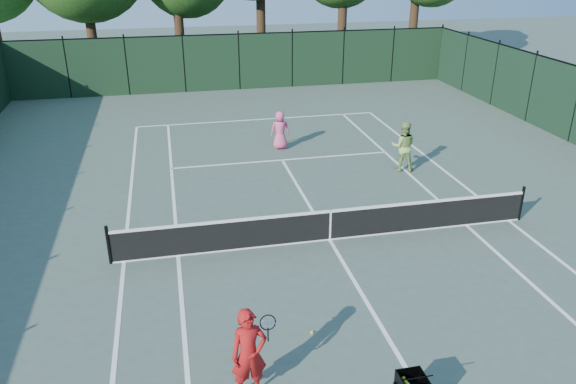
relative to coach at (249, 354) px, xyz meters
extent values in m
plane|color=#455449|center=(3.02, 5.26, -0.90)|extent=(90.00, 90.00, 0.00)
cube|color=white|center=(-2.46, 5.26, -0.89)|extent=(0.10, 23.77, 0.01)
cube|color=white|center=(8.51, 5.26, -0.89)|extent=(0.10, 23.77, 0.01)
cube|color=white|center=(-1.09, 5.26, -0.89)|extent=(0.10, 23.77, 0.01)
cube|color=white|center=(7.14, 5.26, -0.89)|extent=(0.10, 23.77, 0.01)
cube|color=white|center=(3.02, 17.15, -0.89)|extent=(10.97, 0.10, 0.01)
cube|color=white|center=(3.02, 11.66, -0.89)|extent=(8.23, 0.10, 0.01)
cube|color=white|center=(3.02, 5.26, -0.89)|extent=(0.10, 12.80, 0.01)
cube|color=black|center=(3.02, 5.26, -0.44)|extent=(11.60, 0.03, 0.85)
cube|color=white|center=(3.02, 5.26, -0.02)|extent=(11.60, 0.05, 0.07)
cube|color=white|center=(3.02, 5.26, -0.88)|extent=(11.60, 0.05, 0.04)
cube|color=white|center=(3.02, 5.26, -0.44)|extent=(0.05, 0.04, 0.91)
cylinder|color=black|center=(-2.78, 5.26, -0.37)|extent=(0.09, 0.09, 1.06)
cylinder|color=black|center=(8.82, 5.26, -0.37)|extent=(0.09, 0.09, 1.06)
cube|color=black|center=(3.02, 23.26, 0.60)|extent=(24.00, 0.05, 3.00)
cylinder|color=black|center=(-4.98, 27.26, 1.50)|extent=(0.56, 0.56, 4.80)
cylinder|color=black|center=(0.02, 27.06, 1.25)|extent=(0.56, 0.56, 4.30)
cylinder|color=black|center=(5.02, 27.56, 1.60)|extent=(0.56, 0.56, 5.00)
cylinder|color=black|center=(10.02, 26.86, 1.40)|extent=(0.56, 0.56, 4.60)
cylinder|color=black|center=(15.02, 27.36, 1.30)|extent=(0.56, 0.56, 4.40)
imported|color=#AA1313|center=(0.00, 0.00, 0.00)|extent=(0.69, 0.49, 1.79)
cylinder|color=black|center=(0.41, 0.39, 0.05)|extent=(0.03, 0.03, 0.30)
torus|color=black|center=(0.41, 0.39, 0.32)|extent=(0.30, 0.10, 0.30)
imported|color=#DA4C79|center=(3.22, 12.97, -0.13)|extent=(0.79, 0.56, 1.52)
imported|color=#8BAE57|center=(7.01, 9.75, 0.00)|extent=(1.04, 0.91, 1.80)
cube|color=black|center=(2.59, -1.10, -0.15)|extent=(0.53, 0.53, 0.26)
sphere|color=#C8DA2C|center=(1.52, 1.41, -0.86)|extent=(0.07, 0.07, 0.07)
camera|label=1|loc=(-1.00, -7.77, 6.55)|focal=35.00mm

